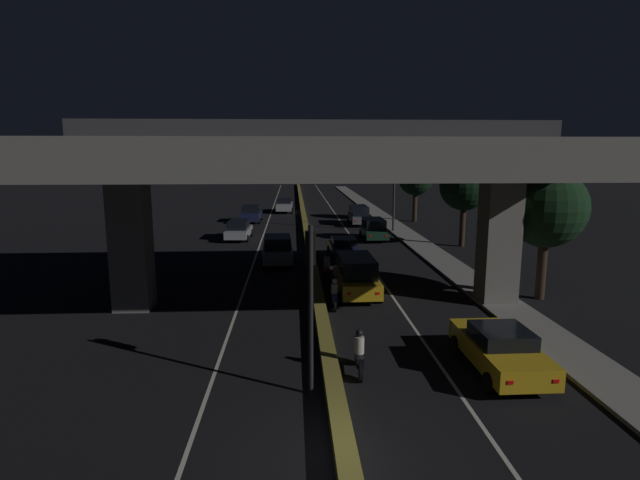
% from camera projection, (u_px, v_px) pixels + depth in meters
% --- Properties ---
extents(ground_plane, '(200.00, 200.00, 0.00)m').
position_uv_depth(ground_plane, '(345.00, 460.00, 11.52)').
color(ground_plane, black).
extents(lane_line_left_inner, '(0.12, 126.00, 0.00)m').
position_uv_depth(lane_line_left_inner, '(265.00, 230.00, 45.74)').
color(lane_line_left_inner, beige).
rests_on(lane_line_left_inner, ground_plane).
extents(lane_line_right_inner, '(0.12, 126.00, 0.00)m').
position_uv_depth(lane_line_right_inner, '(346.00, 229.00, 46.13)').
color(lane_line_right_inner, beige).
rests_on(lane_line_right_inner, ground_plane).
extents(median_divider, '(0.53, 126.00, 0.40)m').
position_uv_depth(median_divider, '(306.00, 227.00, 45.90)').
color(median_divider, olive).
rests_on(median_divider, ground_plane).
extents(sidewalk_right, '(2.08, 126.00, 0.13)m').
position_uv_depth(sidewalk_right, '(415.00, 241.00, 39.49)').
color(sidewalk_right, gray).
rests_on(sidewalk_right, ground_plane).
extents(elevated_overpass, '(21.60, 12.50, 8.40)m').
position_uv_depth(elevated_overpass, '(319.00, 163.00, 22.01)').
color(elevated_overpass, slate).
rests_on(elevated_overpass, ground_plane).
extents(traffic_light_left_of_median, '(0.30, 0.49, 5.03)m').
position_uv_depth(traffic_light_left_of_median, '(311.00, 280.00, 14.17)').
color(traffic_light_left_of_median, black).
rests_on(traffic_light_left_of_median, ground_plane).
extents(street_lamp, '(2.43, 0.32, 8.48)m').
position_uv_depth(street_lamp, '(391.00, 176.00, 43.41)').
color(street_lamp, '#2D2D30').
rests_on(street_lamp, ground_plane).
extents(car_taxi_yellow_lead, '(2.07, 4.58, 1.46)m').
position_uv_depth(car_taxi_yellow_lead, '(500.00, 348.00, 16.16)').
color(car_taxi_yellow_lead, gold).
rests_on(car_taxi_yellow_lead, ground_plane).
extents(car_taxi_yellow_second, '(2.10, 4.50, 1.92)m').
position_uv_depth(car_taxi_yellow_second, '(356.00, 275.00, 24.74)').
color(car_taxi_yellow_second, gold).
rests_on(car_taxi_yellow_second, ground_plane).
extents(car_dark_blue_third, '(1.98, 4.53, 1.47)m').
position_uv_depth(car_dark_blue_third, '(344.00, 248.00, 32.91)').
color(car_dark_blue_third, '#141938').
rests_on(car_dark_blue_third, ground_plane).
extents(car_dark_green_fourth, '(1.96, 4.08, 1.71)m').
position_uv_depth(car_dark_green_fourth, '(374.00, 229.00, 40.33)').
color(car_dark_green_fourth, black).
rests_on(car_dark_green_fourth, ground_plane).
extents(car_grey_fifth, '(1.96, 4.64, 1.85)m').
position_uv_depth(car_grey_fifth, '(359.00, 215.00, 48.71)').
color(car_grey_fifth, '#515459').
rests_on(car_grey_fifth, ground_plane).
extents(car_silver_lead_oncoming, '(2.14, 4.10, 1.79)m').
position_uv_depth(car_silver_lead_oncoming, '(278.00, 250.00, 31.55)').
color(car_silver_lead_oncoming, gray).
rests_on(car_silver_lead_oncoming, ground_plane).
extents(car_silver_second_oncoming, '(2.02, 4.42, 1.54)m').
position_uv_depth(car_silver_second_oncoming, '(239.00, 229.00, 40.60)').
color(car_silver_second_oncoming, gray).
rests_on(car_silver_second_oncoming, ground_plane).
extents(car_dark_blue_third_oncoming, '(2.12, 4.39, 1.69)m').
position_uv_depth(car_dark_blue_third_oncoming, '(251.00, 214.00, 50.52)').
color(car_dark_blue_third_oncoming, '#141938').
rests_on(car_dark_blue_third_oncoming, ground_plane).
extents(car_silver_fourth_oncoming, '(2.03, 4.58, 1.56)m').
position_uv_depth(car_silver_fourth_oncoming, '(285.00, 205.00, 58.95)').
color(car_silver_fourth_oncoming, gray).
rests_on(car_silver_fourth_oncoming, ground_plane).
extents(motorcycle_black_filtering_near, '(0.34, 1.86, 1.46)m').
position_uv_depth(motorcycle_black_filtering_near, '(359.00, 355.00, 15.96)').
color(motorcycle_black_filtering_near, black).
rests_on(motorcycle_black_filtering_near, ground_plane).
extents(motorcycle_blue_filtering_mid, '(0.33, 1.91, 1.35)m').
position_uv_depth(motorcycle_blue_filtering_mid, '(335.00, 295.00, 22.78)').
color(motorcycle_blue_filtering_mid, black).
rests_on(motorcycle_blue_filtering_mid, ground_plane).
extents(motorcycle_red_filtering_far, '(0.34, 1.99, 1.51)m').
position_uv_depth(motorcycle_red_filtering_far, '(327.00, 268.00, 27.83)').
color(motorcycle_red_filtering_far, black).
rests_on(motorcycle_red_filtering_far, ground_plane).
extents(pedestrian_on_sidewalk, '(0.31, 0.31, 1.63)m').
position_uv_depth(pedestrian_on_sidewalk, '(481.00, 272.00, 25.51)').
color(pedestrian_on_sidewalk, black).
rests_on(pedestrian_on_sidewalk, sidewalk_right).
extents(roadside_tree_kerbside_near, '(3.75, 3.75, 6.31)m').
position_uv_depth(roadside_tree_kerbside_near, '(546.00, 209.00, 23.42)').
color(roadside_tree_kerbside_near, '#2D2116').
rests_on(roadside_tree_kerbside_near, ground_plane).
extents(roadside_tree_kerbside_mid, '(3.64, 3.64, 6.37)m').
position_uv_depth(roadside_tree_kerbside_mid, '(464.00, 186.00, 36.83)').
color(roadside_tree_kerbside_mid, '#2D2116').
rests_on(roadside_tree_kerbside_mid, ground_plane).
extents(roadside_tree_kerbside_far, '(3.49, 3.49, 6.16)m').
position_uv_depth(roadside_tree_kerbside_far, '(416.00, 179.00, 50.37)').
color(roadside_tree_kerbside_far, '#2D2116').
rests_on(roadside_tree_kerbside_far, ground_plane).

